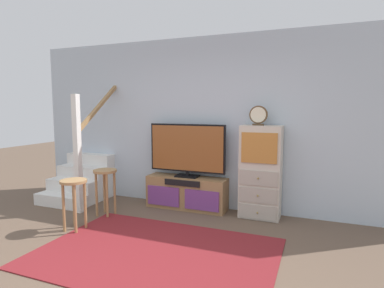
{
  "coord_description": "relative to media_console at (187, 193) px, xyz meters",
  "views": [
    {
      "loc": [
        1.61,
        -2.36,
        1.6
      ],
      "look_at": [
        -0.0,
        1.68,
        1.1
      ],
      "focal_mm": 29.77,
      "sensor_mm": 36.0,
      "label": 1
    }
  ],
  "objects": [
    {
      "name": "television",
      "position": [
        -0.0,
        0.02,
        0.7
      ],
      "size": [
        1.25,
        0.22,
        0.84
      ],
      "color": "black",
      "rests_on": "media_console"
    },
    {
      "name": "side_cabinet",
      "position": [
        1.16,
        0.01,
        0.42
      ],
      "size": [
        0.58,
        0.38,
        1.35
      ],
      "color": "beige",
      "rests_on": "ground_plane"
    },
    {
      "name": "bar_stool_near",
      "position": [
        -1.01,
        -1.38,
        0.25
      ],
      "size": [
        0.34,
        0.34,
        0.67
      ],
      "color": "#A37A4C",
      "rests_on": "ground_plane"
    },
    {
      "name": "back_wall",
      "position": [
        0.3,
        0.27,
        1.1
      ],
      "size": [
        6.4,
        0.12,
        2.7
      ],
      "primitive_type": "cube",
      "color": "silver",
      "rests_on": "ground_plane"
    },
    {
      "name": "desk_clock",
      "position": [
        1.11,
        -0.0,
        1.24
      ],
      "size": [
        0.26,
        0.08,
        0.28
      ],
      "color": "#4C3823",
      "rests_on": "side_cabinet"
    },
    {
      "name": "bar_stool_far",
      "position": [
        -0.99,
        -0.75,
        0.26
      ],
      "size": [
        0.34,
        0.34,
        0.69
      ],
      "color": "#A37A4C",
      "rests_on": "ground_plane"
    },
    {
      "name": "area_rug",
      "position": [
        0.3,
        -1.59,
        -0.25
      ],
      "size": [
        2.6,
        1.8,
        0.01
      ],
      "primitive_type": "cube",
      "color": "maroon",
      "rests_on": "ground_plane"
    },
    {
      "name": "ground_plane",
      "position": [
        0.3,
        -2.19,
        -0.25
      ],
      "size": [
        20.0,
        20.0,
        0.0
      ],
      "primitive_type": "plane",
      "color": "brown"
    },
    {
      "name": "staircase",
      "position": [
        -1.94,
        0.01,
        0.12
      ],
      "size": [
        1.0,
        1.36,
        2.2
      ],
      "color": "white",
      "rests_on": "ground_plane"
    },
    {
      "name": "media_console",
      "position": [
        0.0,
        0.0,
        0.0
      ],
      "size": [
        1.29,
        0.38,
        0.5
      ],
      "color": "#997047",
      "rests_on": "ground_plane"
    }
  ]
}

